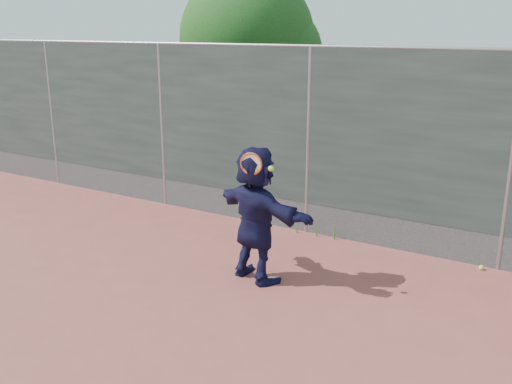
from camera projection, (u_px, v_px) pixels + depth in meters
The scene contains 7 objects.
ground at pixel (173, 320), 6.62m from camera, with size 80.00×80.00×0.00m, color #9E4C42.
player at pixel (256, 214), 7.48m from camera, with size 1.70×0.54×1.83m, color #151438.
ball_ground at pixel (481, 268), 7.99m from camera, with size 0.07×0.07×0.07m, color #D9FA37.
fence at pixel (308, 138), 9.07m from camera, with size 20.00×0.06×3.03m.
swing_action at pixel (253, 166), 7.08m from camera, with size 0.50×0.18×0.51m.
tree_left at pixel (254, 43), 12.60m from camera, with size 3.15×3.00×4.53m.
weed_clump at pixel (319, 229), 9.23m from camera, with size 0.68×0.07×0.30m.
Camera 1 is at (3.88, -4.61, 3.29)m, focal length 40.00 mm.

